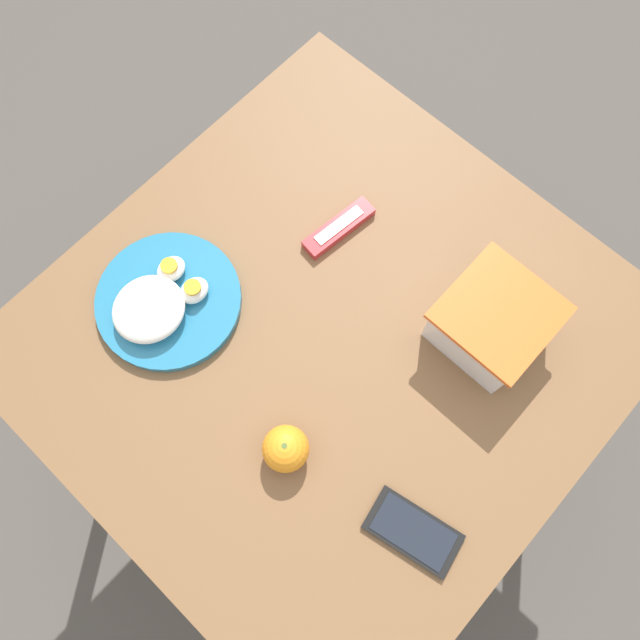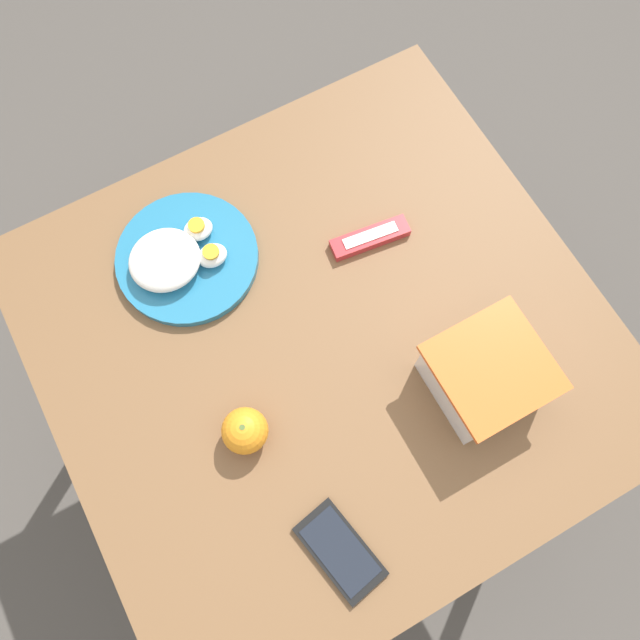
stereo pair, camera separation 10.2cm
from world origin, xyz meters
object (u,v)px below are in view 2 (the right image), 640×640
at_px(rice_plate, 181,257).
at_px(food_container, 485,376).
at_px(cell_phone, 340,551).
at_px(orange_fruit, 245,431).
at_px(candy_bar, 370,238).

bearing_deg(rice_plate, food_container, 127.82).
height_order(rice_plate, cell_phone, rice_plate).
bearing_deg(cell_phone, food_container, -160.22).
bearing_deg(orange_fruit, rice_plate, -96.60).
relative_size(orange_fruit, rice_plate, 0.30).
distance_m(food_container, orange_fruit, 0.38).
relative_size(orange_fruit, candy_bar, 0.51).
relative_size(food_container, orange_fruit, 2.29).
bearing_deg(food_container, cell_phone, 19.78).
xyz_separation_m(food_container, rice_plate, (0.33, -0.43, -0.03)).
xyz_separation_m(orange_fruit, rice_plate, (-0.04, -0.32, -0.02)).
height_order(food_container, candy_bar, food_container).
height_order(food_container, orange_fruit, food_container).
height_order(orange_fruit, candy_bar, orange_fruit).
xyz_separation_m(orange_fruit, candy_bar, (-0.34, -0.20, -0.03)).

